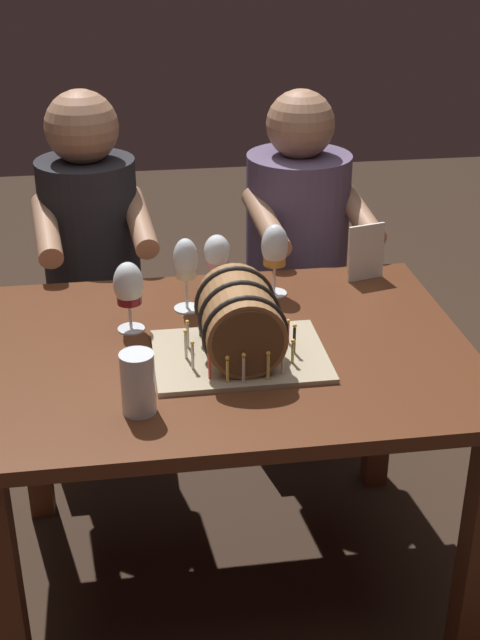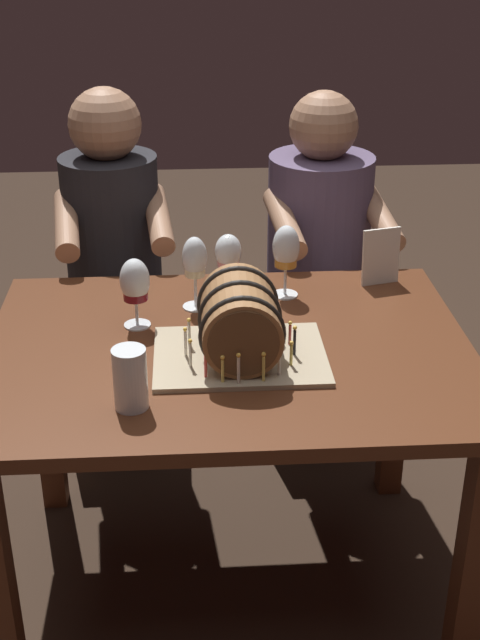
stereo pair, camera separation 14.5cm
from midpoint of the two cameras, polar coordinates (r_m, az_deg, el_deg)
ground_plane at (r=2.49m, az=1.09°, el=-16.91°), size 8.00×8.00×0.00m
dining_table at (r=2.12m, az=1.23°, el=-4.63°), size 1.18×0.88×0.74m
barrel_cake at (r=1.96m, az=2.11°, el=-0.32°), size 0.40×0.30×0.20m
wine_glass_rose at (r=2.28m, az=1.03°, el=4.40°), size 0.07×0.07×0.17m
wine_glass_white at (r=2.20m, az=-1.15°, el=3.92°), size 0.07×0.07×0.20m
wine_glass_amber at (r=2.27m, az=4.92°, el=4.62°), size 0.07×0.07×0.20m
wine_glass_red at (r=2.11m, az=-5.08°, el=2.40°), size 0.07×0.07×0.18m
beer_pint at (r=1.80m, az=-5.04°, el=-4.12°), size 0.07×0.07×0.14m
menu_card at (r=2.41m, az=11.10°, el=4.15°), size 0.11×0.04×0.16m
person_seated_left at (r=2.81m, az=-6.76°, el=1.74°), size 0.37×0.47×1.21m
person_seated_right at (r=2.84m, az=6.61°, el=2.17°), size 0.40×0.49×1.19m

